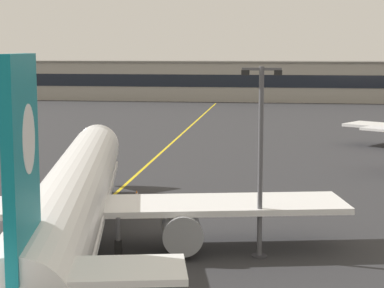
# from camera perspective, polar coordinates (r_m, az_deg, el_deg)

# --- Properties ---
(taxiway_centreline) EXTENTS (3.99, 179.97, 0.01)m
(taxiway_centreline) POSITION_cam_1_polar(r_m,az_deg,el_deg) (61.46, -5.32, -3.15)
(taxiway_centreline) COLOR yellow
(taxiway_centreline) RESTS_ON ground
(airliner_foreground) EXTENTS (32.29, 41.16, 11.65)m
(airliner_foreground) POSITION_cam_1_polar(r_m,az_deg,el_deg) (39.66, -9.93, -4.43)
(airliner_foreground) COLOR white
(airliner_foreground) RESTS_ON ground
(apron_lamp_post) EXTENTS (2.24, 0.90, 10.87)m
(apron_lamp_post) POSITION_cam_1_polar(r_m,az_deg,el_deg) (38.34, 5.77, -1.20)
(apron_lamp_post) COLOR #515156
(apron_lamp_post) RESTS_ON ground
(safety_cone_by_nose_gear) EXTENTS (0.44, 0.44, 0.55)m
(safety_cone_by_nose_gear) POSITION_cam_1_polar(r_m,az_deg,el_deg) (54.93, -4.67, -4.20)
(safety_cone_by_nose_gear) COLOR orange
(safety_cone_by_nose_gear) RESTS_ON ground
(terminal_building) EXTENTS (138.72, 12.40, 9.18)m
(terminal_building) POSITION_cam_1_polar(r_m,az_deg,el_deg) (160.02, 0.88, 5.36)
(terminal_building) COLOR #9E998E
(terminal_building) RESTS_ON ground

